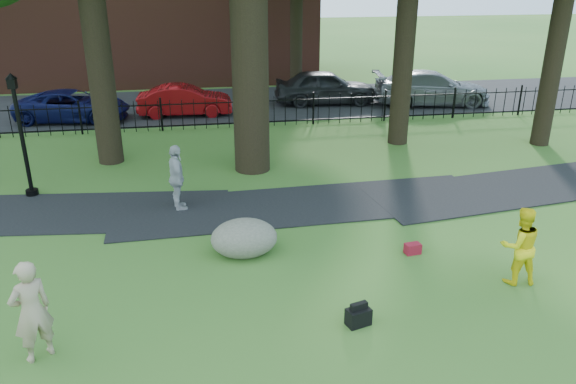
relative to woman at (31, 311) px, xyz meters
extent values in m
plane|color=#336623|center=(4.43, 1.56, -0.89)|extent=(120.00, 120.00, 0.00)
cube|color=black|center=(5.43, 5.46, -0.89)|extent=(36.07, 3.85, 0.03)
cube|color=black|center=(4.43, 17.56, -0.89)|extent=(80.00, 7.00, 0.02)
cube|color=black|center=(4.43, 13.56, 0.13)|extent=(44.00, 0.04, 0.04)
cube|color=black|center=(4.43, 13.56, -0.71)|extent=(44.00, 0.04, 0.04)
cylinder|color=black|center=(-0.07, 10.06, 3.66)|extent=(0.80, 0.80, 9.10)
cylinder|color=black|center=(9.93, 10.56, 3.31)|extent=(0.70, 0.70, 8.40)
cylinder|color=black|center=(14.93, 9.56, 3.13)|extent=(0.64, 0.64, 8.05)
imported|color=tan|center=(0.00, 0.00, 0.00)|extent=(0.78, 0.73, 1.78)
imported|color=yellow|center=(8.99, 0.92, -0.07)|extent=(0.85, 0.69, 1.64)
imported|color=#ABAAAF|center=(2.18, 5.74, -0.01)|extent=(0.62, 1.10, 1.77)
ellipsoid|color=slate|center=(3.66, 3.04, -0.46)|extent=(1.55, 1.20, 0.87)
cylinder|color=black|center=(-1.89, 7.37, 0.62)|extent=(0.11, 0.11, 3.02)
cylinder|color=black|center=(-1.89, 7.37, -0.80)|extent=(0.34, 0.34, 0.19)
cube|color=black|center=(-1.89, 7.37, 2.27)|extent=(0.21, 0.21, 0.28)
cone|color=black|center=(-1.89, 7.37, 2.46)|extent=(0.30, 0.30, 0.15)
cube|color=black|center=(5.43, 0.02, -0.73)|extent=(0.49, 0.38, 0.32)
cube|color=maroon|center=(7.38, 2.41, -0.77)|extent=(0.37, 0.26, 0.24)
imported|color=maroon|center=(2.32, 15.84, -0.24)|extent=(3.99, 1.50, 1.30)
imported|color=#0D1245|center=(-2.24, 15.69, -0.26)|extent=(4.75, 2.67, 1.25)
imported|color=black|center=(8.69, 16.98, -0.11)|extent=(4.71, 2.14, 1.57)
imported|color=gray|center=(13.46, 16.03, -0.13)|extent=(5.53, 2.85, 1.53)
camera|label=1|loc=(2.81, -8.13, 5.13)|focal=35.00mm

